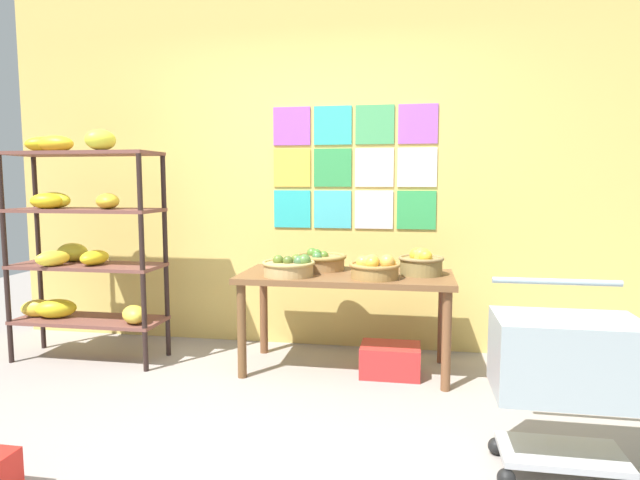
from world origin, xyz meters
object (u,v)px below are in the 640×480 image
fruit_basket_centre (375,268)px  shopping_cart (566,364)px  display_table (346,286)px  fruit_basket_back_right (290,267)px  banana_shelf_unit (78,234)px  fruit_basket_right (321,261)px  fruit_basket_left (421,262)px  produce_crate_under_table (390,360)px

fruit_basket_centre → shopping_cart: (0.92, -1.05, -0.24)m
display_table → fruit_basket_back_right: bearing=-159.4°
banana_shelf_unit → display_table: size_ratio=1.15×
fruit_basket_right → display_table: bearing=-36.0°
banana_shelf_unit → shopping_cart: (3.08, -1.09, -0.43)m
banana_shelf_unit → fruit_basket_left: size_ratio=5.43×
banana_shelf_unit → display_table: bearing=3.0°
banana_shelf_unit → fruit_basket_right: 1.78m
fruit_basket_right → fruit_basket_centre: bearing=-35.2°
fruit_basket_right → shopping_cart: size_ratio=0.43×
fruit_basket_left → shopping_cart: bearing=-63.7°
banana_shelf_unit → produce_crate_under_table: bearing=1.3°
banana_shelf_unit → shopping_cart: size_ratio=1.95×
banana_shelf_unit → fruit_basket_back_right: bearing=-1.3°
fruit_basket_right → produce_crate_under_table: fruit_basket_right is taller
shopping_cart → banana_shelf_unit: bearing=147.2°
fruit_basket_back_right → shopping_cart: bearing=-35.2°
fruit_basket_right → fruit_basket_left: bearing=-7.7°
fruit_basket_back_right → fruit_basket_right: bearing=60.5°
banana_shelf_unit → fruit_basket_centre: bearing=-1.1°
fruit_basket_left → fruit_basket_right: bearing=172.3°
fruit_basket_right → fruit_basket_back_right: (-0.16, -0.29, -0.00)m
produce_crate_under_table → shopping_cart: (0.81, -1.14, 0.41)m
display_table → fruit_basket_centre: bearing=-34.5°
display_table → fruit_basket_left: bearing=5.9°
banana_shelf_unit → produce_crate_under_table: size_ratio=4.15×
shopping_cart → display_table: bearing=120.1°
banana_shelf_unit → display_table: 1.99m
fruit_basket_right → fruit_basket_back_right: fruit_basket_right is taller
display_table → shopping_cart: 1.64m
display_table → fruit_basket_back_right: (-0.37, -0.14, 0.15)m
display_table → fruit_basket_right: 0.30m
banana_shelf_unit → shopping_cart: banana_shelf_unit is taller
banana_shelf_unit → fruit_basket_centre: 2.17m
fruit_basket_right → fruit_basket_left: size_ratio=1.20×
fruit_basket_right → fruit_basket_back_right: bearing=-119.5°
fruit_basket_left → shopping_cart: size_ratio=0.36×
display_table → shopping_cart: size_ratio=1.70×
banana_shelf_unit → fruit_basket_left: 2.48m
banana_shelf_unit → fruit_basket_right: size_ratio=4.53×
fruit_basket_back_right → produce_crate_under_table: 0.94m
banana_shelf_unit → produce_crate_under_table: banana_shelf_unit is taller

